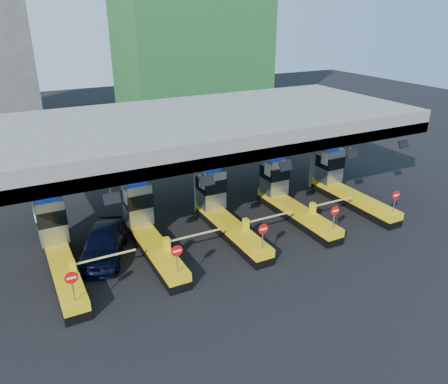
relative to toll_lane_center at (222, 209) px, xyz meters
name	(u,v)px	position (x,y,z in m)	size (l,w,h in m)	color
ground	(224,230)	(0.00, -0.28, -1.40)	(120.00, 120.00, 0.00)	black
toll_canopy	(203,128)	(0.00, 2.59, 4.74)	(28.00, 12.09, 7.00)	slate
toll_lane_far_left	(58,245)	(-10.00, 0.00, 0.00)	(4.43, 8.00, 4.16)	black
toll_lane_left	(146,226)	(-5.00, 0.00, 0.00)	(4.43, 8.00, 4.16)	black
toll_lane_center	(222,209)	(0.00, 0.00, 0.00)	(4.43, 8.00, 4.16)	black
toll_lane_right	(286,195)	(5.00, 0.00, 0.00)	(4.43, 8.00, 4.16)	black
toll_lane_far_right	(342,182)	(10.00, 0.00, 0.00)	(4.43, 8.00, 4.16)	black
bg_building_scaffold	(190,2)	(12.00, 31.72, 12.60)	(18.00, 12.00, 28.00)	#1E5926
van	(103,243)	(-7.59, -0.01, -0.47)	(2.18, 5.42, 1.85)	black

